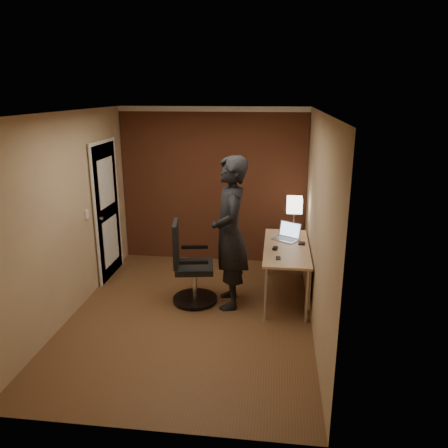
{
  "coord_description": "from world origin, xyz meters",
  "views": [
    {
      "loc": [
        1.01,
        -4.89,
        2.72
      ],
      "look_at": [
        0.35,
        0.55,
        1.05
      ],
      "focal_mm": 35.0,
      "sensor_mm": 36.0,
      "label": 1
    }
  ],
  "objects_px": {
    "person": "(230,233)",
    "desk_lamp": "(294,205)",
    "mouse": "(275,248)",
    "phone": "(278,258)",
    "laptop": "(287,235)",
    "wallet": "(302,243)",
    "desk": "(292,255)",
    "office_chair": "(189,268)"
  },
  "relations": [
    {
      "from": "desk",
      "to": "person",
      "type": "bearing_deg",
      "value": -158.6
    },
    {
      "from": "phone",
      "to": "mouse",
      "type": "bearing_deg",
      "value": 95.33
    },
    {
      "from": "desk",
      "to": "laptop",
      "type": "xyz_separation_m",
      "value": [
        -0.06,
        0.31,
        0.19
      ]
    },
    {
      "from": "laptop",
      "to": "desk_lamp",
      "type": "bearing_deg",
      "value": 72.98
    },
    {
      "from": "desk_lamp",
      "to": "wallet",
      "type": "xyz_separation_m",
      "value": [
        0.1,
        -0.49,
        -0.41
      ]
    },
    {
      "from": "desk",
      "to": "laptop",
      "type": "distance_m",
      "value": 0.37
    },
    {
      "from": "wallet",
      "to": "office_chair",
      "type": "distance_m",
      "value": 1.56
    },
    {
      "from": "phone",
      "to": "desk_lamp",
      "type": "bearing_deg",
      "value": 76.5
    },
    {
      "from": "desk_lamp",
      "to": "laptop",
      "type": "bearing_deg",
      "value": -107.02
    },
    {
      "from": "wallet",
      "to": "desk",
      "type": "bearing_deg",
      "value": -138.86
    },
    {
      "from": "desk",
      "to": "desk_lamp",
      "type": "relative_size",
      "value": 2.8
    },
    {
      "from": "desk",
      "to": "person",
      "type": "relative_size",
      "value": 0.76
    },
    {
      "from": "laptop",
      "to": "phone",
      "type": "xyz_separation_m",
      "value": [
        -0.12,
        -0.77,
        -0.06
      ]
    },
    {
      "from": "desk_lamp",
      "to": "mouse",
      "type": "distance_m",
      "value": 0.88
    },
    {
      "from": "phone",
      "to": "office_chair",
      "type": "distance_m",
      "value": 1.19
    },
    {
      "from": "desk_lamp",
      "to": "office_chair",
      "type": "bearing_deg",
      "value": -145.86
    },
    {
      "from": "laptop",
      "to": "person",
      "type": "distance_m",
      "value": 0.99
    },
    {
      "from": "desk",
      "to": "laptop",
      "type": "height_order",
      "value": "laptop"
    },
    {
      "from": "mouse",
      "to": "wallet",
      "type": "bearing_deg",
      "value": 46.41
    },
    {
      "from": "laptop",
      "to": "mouse",
      "type": "height_order",
      "value": "laptop"
    },
    {
      "from": "wallet",
      "to": "person",
      "type": "bearing_deg",
      "value": -155.29
    },
    {
      "from": "person",
      "to": "desk_lamp",
      "type": "bearing_deg",
      "value": 128.33
    },
    {
      "from": "laptop",
      "to": "person",
      "type": "bearing_deg",
      "value": -139.91
    },
    {
      "from": "wallet",
      "to": "person",
      "type": "xyz_separation_m",
      "value": [
        -0.94,
        -0.43,
        0.25
      ]
    },
    {
      "from": "desk",
      "to": "office_chair",
      "type": "height_order",
      "value": "office_chair"
    },
    {
      "from": "desk_lamp",
      "to": "wallet",
      "type": "relative_size",
      "value": 4.86
    },
    {
      "from": "mouse",
      "to": "phone",
      "type": "relative_size",
      "value": 0.87
    },
    {
      "from": "phone",
      "to": "office_chair",
      "type": "height_order",
      "value": "office_chair"
    },
    {
      "from": "laptop",
      "to": "wallet",
      "type": "relative_size",
      "value": 3.79
    },
    {
      "from": "desk",
      "to": "person",
      "type": "xyz_separation_m",
      "value": [
        -0.8,
        -0.31,
        0.39
      ]
    },
    {
      "from": "mouse",
      "to": "phone",
      "type": "bearing_deg",
      "value": -71.58
    },
    {
      "from": "wallet",
      "to": "office_chair",
      "type": "relative_size",
      "value": 0.1
    },
    {
      "from": "desk_lamp",
      "to": "office_chair",
      "type": "relative_size",
      "value": 0.49
    },
    {
      "from": "laptop",
      "to": "office_chair",
      "type": "xyz_separation_m",
      "value": [
        -1.28,
        -0.64,
        -0.31
      ]
    },
    {
      "from": "office_chair",
      "to": "wallet",
      "type": "bearing_deg",
      "value": 16.69
    },
    {
      "from": "mouse",
      "to": "wallet",
      "type": "relative_size",
      "value": 0.91
    },
    {
      "from": "desk_lamp",
      "to": "phone",
      "type": "distance_m",
      "value": 1.16
    },
    {
      "from": "desk_lamp",
      "to": "phone",
      "type": "height_order",
      "value": "desk_lamp"
    },
    {
      "from": "desk",
      "to": "phone",
      "type": "xyz_separation_m",
      "value": [
        -0.18,
        -0.46,
        0.13
      ]
    },
    {
      "from": "phone",
      "to": "wallet",
      "type": "height_order",
      "value": "wallet"
    },
    {
      "from": "laptop",
      "to": "person",
      "type": "relative_size",
      "value": 0.21
    },
    {
      "from": "laptop",
      "to": "phone",
      "type": "bearing_deg",
      "value": -99.16
    }
  ]
}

